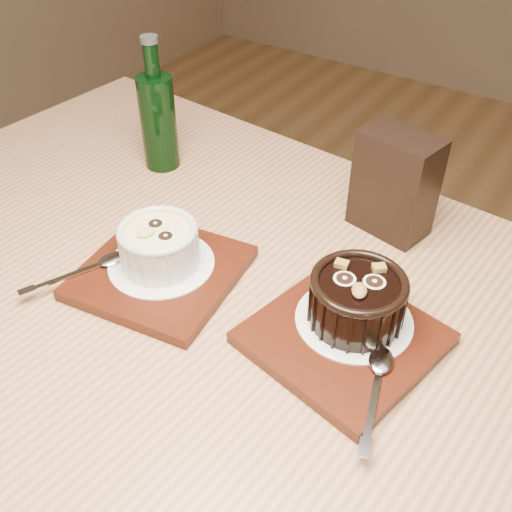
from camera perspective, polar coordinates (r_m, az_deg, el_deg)
The scene contains 11 objects.
table at distance 0.75m, azimuth -3.58°, elevation -11.11°, with size 1.27×0.90×0.75m.
tray_left at distance 0.74m, azimuth -9.07°, elevation -1.56°, with size 0.18×0.18×0.01m, color #46180B.
doily_left at distance 0.74m, azimuth -8.98°, elevation -0.71°, with size 0.13×0.13×0.00m, color white.
ramekin_white at distance 0.72m, azimuth -9.23°, elevation 1.13°, with size 0.10×0.10×0.06m.
spoon_left at distance 0.75m, azimuth -16.00°, elevation -1.18°, with size 0.03×0.13×0.01m, color silver, non-canonical shape.
tray_right at distance 0.66m, azimuth 8.31°, elevation -7.74°, with size 0.18×0.18×0.01m, color #46180B.
doily_right at distance 0.67m, azimuth 9.31°, elevation -6.00°, with size 0.13×0.13×0.00m, color white.
ramekin_dark at distance 0.65m, azimuth 9.61°, elevation -3.94°, with size 0.11×0.11×0.06m.
spoon_right at distance 0.61m, azimuth 11.38°, elevation -12.10°, with size 0.03×0.13×0.01m, color silver, non-canonical shape.
condiment_stand at distance 0.80m, azimuth 13.07°, elevation 6.71°, with size 0.10×0.06×0.14m, color black.
green_bottle at distance 0.93m, azimuth -9.31°, elevation 12.77°, with size 0.05×0.05×0.20m.
Camera 1 is at (0.12, -0.35, 1.24)m, focal length 42.00 mm.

